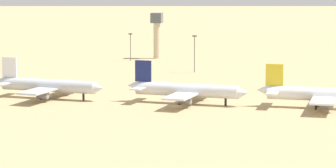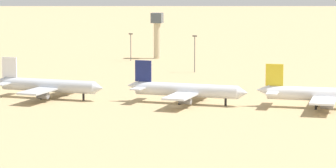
# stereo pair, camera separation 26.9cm
# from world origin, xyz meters

# --- Properties ---
(ground) EXTENTS (4000.00, 4000.00, 0.00)m
(ground) POSITION_xyz_m (0.00, 0.00, 0.00)
(ground) COLOR tan
(parked_jet_white_1) EXTENTS (39.76, 33.74, 13.14)m
(parked_jet_white_1) POSITION_xyz_m (-44.79, 6.66, 4.30)
(parked_jet_white_1) COLOR silver
(parked_jet_white_1) RESTS_ON ground
(parked_jet_navy_2) EXTENTS (40.04, 33.93, 13.22)m
(parked_jet_navy_2) POSITION_xyz_m (1.43, 5.61, 4.33)
(parked_jet_navy_2) COLOR silver
(parked_jet_navy_2) RESTS_ON ground
(parked_jet_yellow_3) EXTENTS (39.88, 33.46, 13.19)m
(parked_jet_yellow_3) POSITION_xyz_m (43.27, 5.71, 4.32)
(parked_jet_yellow_3) COLOR white
(parked_jet_yellow_3) RESTS_ON ground
(control_tower) EXTENTS (5.20, 5.20, 21.73)m
(control_tower) POSITION_xyz_m (-38.69, 138.57, 13.11)
(control_tower) COLOR #C6B793
(control_tower) RESTS_ON ground
(light_pole_west) EXTENTS (1.80, 0.50, 15.25)m
(light_pole_west) POSITION_xyz_m (-10.95, 87.54, 8.83)
(light_pole_west) COLOR #59595E
(light_pole_west) RESTS_ON ground
(light_pole_mid) EXTENTS (1.80, 0.50, 12.80)m
(light_pole_mid) POSITION_xyz_m (-48.13, 125.13, 7.56)
(light_pole_mid) COLOR #59595E
(light_pole_mid) RESTS_ON ground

